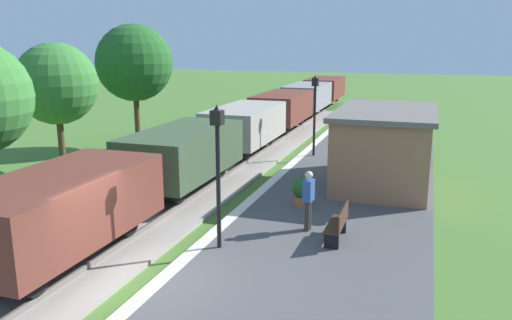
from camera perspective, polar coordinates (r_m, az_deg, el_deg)
ground_plane at (r=12.17m, az=-12.55°, el=-13.94°), size 160.00×160.00×0.00m
platform_slab at (r=10.95m, az=2.56°, el=-16.12°), size 6.00×60.00×0.25m
platform_edge_stripe at (r=11.87m, az=-10.91°, el=-13.22°), size 0.36×60.00×0.01m
track_ballast at (r=13.45m, az=-21.56°, el=-11.58°), size 3.80×60.00×0.12m
rail_near at (r=12.97m, az=-19.12°, el=-11.68°), size 0.07×60.00×0.14m
rail_far at (r=13.85m, az=-23.94°, el=-10.49°), size 0.07×60.00×0.14m
freight_train at (r=27.71m, az=1.09°, el=4.70°), size 2.50×39.20×2.12m
station_hut at (r=19.52m, az=14.05°, el=1.47°), size 3.50×5.80×2.78m
bench_near_hut at (r=13.93m, az=9.12°, el=-6.98°), size 0.42×1.50×0.91m
bench_down_platform at (r=24.16m, az=13.32°, el=1.46°), size 0.42×1.50×0.91m
person_waiting at (r=14.43m, az=5.82°, el=-4.23°), size 0.28×0.40×1.71m
potted_planter at (r=16.60m, az=5.14°, el=-3.54°), size 0.64×0.64×0.92m
lamp_post_near at (r=12.77m, az=-4.26°, el=1.02°), size 0.28×0.28×3.70m
lamp_post_far at (r=23.60m, az=6.54°, el=6.58°), size 0.28×0.28×3.70m
tree_trackside_far at (r=23.08m, az=-21.23°, el=7.85°), size 3.39×3.39×5.40m
tree_field_left at (r=27.05m, az=-13.33°, el=10.41°), size 3.86×3.86×6.28m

